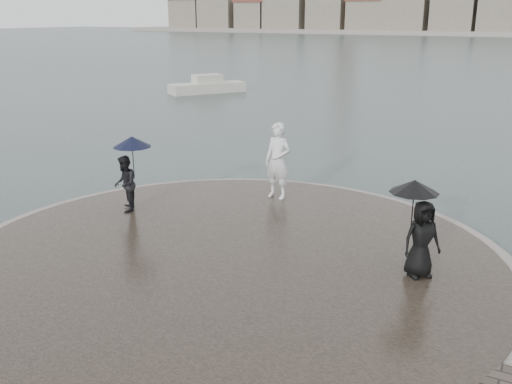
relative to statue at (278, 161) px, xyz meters
The scene contains 6 objects.
ground 7.90m from the statue, 83.42° to the right, with size 400.00×400.00×0.00m, color #2B3835.
kerb_ring 4.49m from the statue, 78.08° to the right, with size 12.50×12.50×0.32m, color gray.
quay_tip 4.49m from the statue, 78.08° to the right, with size 11.90×11.90×0.36m, color #2D261E.
statue is the anchor object (origin of this frame).
visitor_left 4.18m from the statue, 134.93° to the right, with size 1.20×1.07×2.04m.
visitor_right 5.73m from the statue, 34.18° to the right, with size 1.20×1.04×1.95m.
Camera 1 is at (6.07, -6.32, 5.40)m, focal length 40.00 mm.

